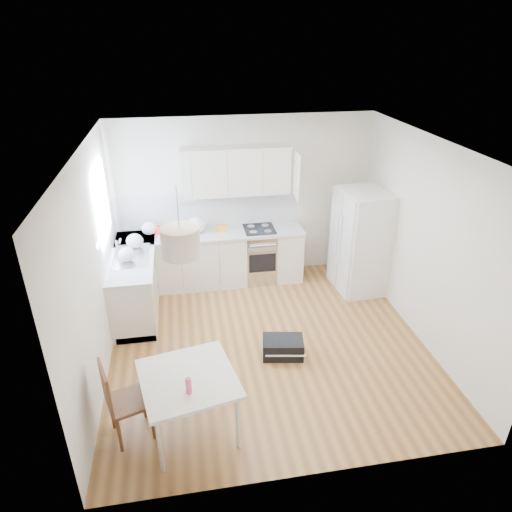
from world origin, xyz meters
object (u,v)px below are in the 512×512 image
Objects in this scene: gym_bag at (283,347)px; dining_chair at (129,399)px; dining_table at (189,383)px; refrigerator at (362,242)px.

dining_chair is at bearing -141.63° from gym_bag.
gym_bag is (1.24, 1.07, -0.53)m from dining_table.
dining_chair reaches higher than dining_table.
refrigerator is 4.30m from dining_chair.
dining_table is at bearing -24.44° from dining_chair.
refrigerator is at bearing 53.11° from gym_bag.
dining_chair is 1.81× the size of gym_bag.
dining_table is 0.64m from dining_chair.
refrigerator is 3.85m from dining_table.
dining_chair is at bearing 162.30° from dining_table.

